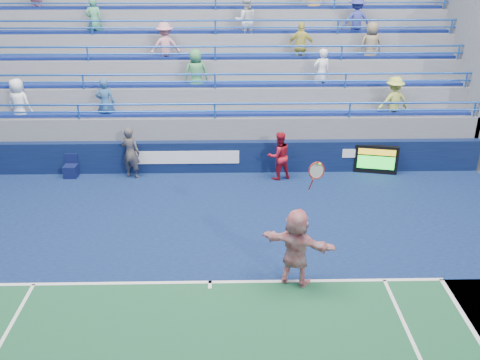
{
  "coord_description": "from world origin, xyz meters",
  "views": [
    {
      "loc": [
        0.49,
        -10.37,
        7.38
      ],
      "look_at": [
        0.75,
        2.5,
        1.5
      ],
      "focal_mm": 40.0,
      "sensor_mm": 36.0,
      "label": 1
    }
  ],
  "objects_px": {
    "serve_speed_board": "(376,160)",
    "ball_girl": "(279,156)",
    "judge_chair": "(71,170)",
    "tennis_player": "(296,247)",
    "line_judge": "(131,153)"
  },
  "relations": [
    {
      "from": "serve_speed_board",
      "to": "ball_girl",
      "type": "height_order",
      "value": "ball_girl"
    },
    {
      "from": "tennis_player",
      "to": "serve_speed_board",
      "type": "bearing_deg",
      "value": 61.1
    },
    {
      "from": "judge_chair",
      "to": "line_judge",
      "type": "relative_size",
      "value": 0.43
    },
    {
      "from": "judge_chair",
      "to": "tennis_player",
      "type": "xyz_separation_m",
      "value": [
        6.82,
        -6.17,
        0.71
      ]
    },
    {
      "from": "judge_chair",
      "to": "ball_girl",
      "type": "distance_m",
      "value": 6.97
    },
    {
      "from": "judge_chair",
      "to": "tennis_player",
      "type": "height_order",
      "value": "tennis_player"
    },
    {
      "from": "serve_speed_board",
      "to": "line_judge",
      "type": "distance_m",
      "value": 8.24
    },
    {
      "from": "judge_chair",
      "to": "ball_girl",
      "type": "relative_size",
      "value": 0.47
    },
    {
      "from": "serve_speed_board",
      "to": "tennis_player",
      "type": "distance_m",
      "value": 7.18
    },
    {
      "from": "tennis_player",
      "to": "ball_girl",
      "type": "xyz_separation_m",
      "value": [
        0.12,
        5.89,
        -0.14
      ]
    },
    {
      "from": "serve_speed_board",
      "to": "ball_girl",
      "type": "relative_size",
      "value": 0.88
    },
    {
      "from": "line_judge",
      "to": "ball_girl",
      "type": "height_order",
      "value": "line_judge"
    },
    {
      "from": "serve_speed_board",
      "to": "judge_chair",
      "type": "bearing_deg",
      "value": -179.43
    },
    {
      "from": "serve_speed_board",
      "to": "judge_chair",
      "type": "xyz_separation_m",
      "value": [
        -10.28,
        -0.1,
        -0.26
      ]
    },
    {
      "from": "serve_speed_board",
      "to": "judge_chair",
      "type": "relative_size",
      "value": 1.89
    }
  ]
}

